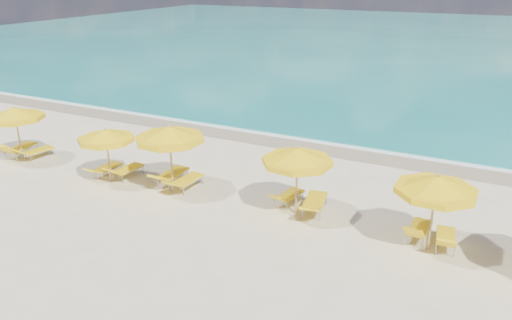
% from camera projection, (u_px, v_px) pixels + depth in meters
% --- Properties ---
extents(ground_plane, '(120.00, 120.00, 0.00)m').
position_uv_depth(ground_plane, '(237.00, 205.00, 17.89)').
color(ground_plane, beige).
extents(ocean, '(120.00, 80.00, 0.30)m').
position_uv_depth(ocean, '(435.00, 42.00, 57.95)').
color(ocean, '#157770').
rests_on(ocean, ground).
extents(wet_sand_band, '(120.00, 2.60, 0.01)m').
position_uv_depth(wet_sand_band, '(311.00, 144.00, 24.07)').
color(wet_sand_band, tan).
rests_on(wet_sand_band, ground).
extents(foam_line, '(120.00, 1.20, 0.03)m').
position_uv_depth(foam_line, '(316.00, 139.00, 24.74)').
color(foam_line, white).
rests_on(foam_line, ground).
extents(whitecap_near, '(14.00, 0.36, 0.05)m').
position_uv_depth(whitecap_near, '(279.00, 91.00, 34.59)').
color(whitecap_near, white).
rests_on(whitecap_near, ground).
extents(whitecap_far, '(18.00, 0.30, 0.05)m').
position_uv_depth(whitecap_far, '(504.00, 91.00, 34.57)').
color(whitecap_far, white).
rests_on(whitecap_far, ground).
extents(umbrella_0, '(2.58, 2.58, 2.45)m').
position_uv_depth(umbrella_0, '(15.00, 114.00, 21.38)').
color(umbrella_0, tan).
rests_on(umbrella_0, ground).
extents(umbrella_1, '(2.65, 2.65, 2.22)m').
position_uv_depth(umbrella_1, '(106.00, 136.00, 19.19)').
color(umbrella_1, tan).
rests_on(umbrella_1, ground).
extents(umbrella_2, '(3.31, 3.31, 2.62)m').
position_uv_depth(umbrella_2, '(169.00, 134.00, 18.28)').
color(umbrella_2, tan).
rests_on(umbrella_2, ground).
extents(umbrella_3, '(2.97, 2.97, 2.45)m').
position_uv_depth(umbrella_3, '(297.00, 157.00, 16.51)').
color(umbrella_3, tan).
rests_on(umbrella_3, ground).
extents(umbrella_4, '(3.11, 3.11, 2.44)m').
position_uv_depth(umbrella_4, '(436.00, 186.00, 14.34)').
color(umbrella_4, tan).
rests_on(umbrella_4, ground).
extents(lounger_0_left, '(0.96, 1.98, 0.93)m').
position_uv_depth(lounger_0_left, '(21.00, 151.00, 22.41)').
color(lounger_0_left, '#A5A8AD').
rests_on(lounger_0_left, ground).
extents(lounger_0_right, '(0.79, 1.76, 0.68)m').
position_uv_depth(lounger_0_right, '(38.00, 154.00, 22.23)').
color(lounger_0_right, '#A5A8AD').
rests_on(lounger_0_right, ground).
extents(lounger_1_left, '(0.58, 1.69, 0.63)m').
position_uv_depth(lounger_1_left, '(107.00, 171.00, 20.35)').
color(lounger_1_left, '#A5A8AD').
rests_on(lounger_1_left, ground).
extents(lounger_1_right, '(0.72, 1.81, 0.75)m').
position_uv_depth(lounger_1_right, '(127.00, 173.00, 20.14)').
color(lounger_1_right, '#A5A8AD').
rests_on(lounger_1_right, ground).
extents(lounger_2_left, '(0.78, 2.06, 0.80)m').
position_uv_depth(lounger_2_left, '(172.00, 178.00, 19.56)').
color(lounger_2_left, '#A5A8AD').
rests_on(lounger_2_left, ground).
extents(lounger_2_right, '(0.73, 1.91, 0.71)m').
position_uv_depth(lounger_2_right, '(187.00, 184.00, 19.08)').
color(lounger_2_right, '#A5A8AD').
rests_on(lounger_2_right, ground).
extents(lounger_3_left, '(0.79, 1.72, 0.72)m').
position_uv_depth(lounger_3_left, '(289.00, 199.00, 17.86)').
color(lounger_3_left, '#A5A8AD').
rests_on(lounger_3_left, ground).
extents(lounger_3_right, '(1.01, 2.14, 0.75)m').
position_uv_depth(lounger_3_right, '(314.00, 206.00, 17.25)').
color(lounger_3_right, '#A5A8AD').
rests_on(lounger_3_right, ground).
extents(lounger_4_left, '(0.69, 1.72, 0.84)m').
position_uv_depth(lounger_4_left, '(418.00, 233.00, 15.54)').
color(lounger_4_left, '#A5A8AD').
rests_on(lounger_4_left, ground).
extents(lounger_4_right, '(0.72, 1.70, 0.78)m').
position_uv_depth(lounger_4_right, '(445.00, 241.00, 15.08)').
color(lounger_4_right, '#A5A8AD').
rests_on(lounger_4_right, ground).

